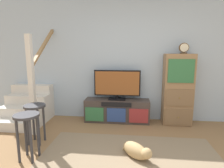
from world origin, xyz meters
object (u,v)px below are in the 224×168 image
at_px(television, 117,84).
at_px(dog, 137,151).
at_px(desk_clock, 184,48).
at_px(media_console, 117,111).
at_px(bar_stool_near, 27,126).
at_px(side_cabinet, 178,90).
at_px(bar_stool_far, 35,114).

relative_size(television, dog, 2.15).
bearing_deg(dog, desk_clock, 56.33).
distance_m(media_console, bar_stool_near, 1.94).
height_order(side_cabinet, bar_stool_far, side_cabinet).
xyz_separation_m(desk_clock, bar_stool_far, (-2.57, -1.10, -1.08)).
bearing_deg(desk_clock, side_cabinet, 167.20).
xyz_separation_m(side_cabinet, bar_stool_far, (-2.51, -1.11, -0.24)).
relative_size(side_cabinet, desk_clock, 6.89).
height_order(side_cabinet, desk_clock, desk_clock).
bearing_deg(bar_stool_near, desk_clock, 32.74).
bearing_deg(bar_stool_near, television, 54.99).
height_order(desk_clock, bar_stool_near, desk_clock).
bearing_deg(desk_clock, bar_stool_near, -147.26).
bearing_deg(side_cabinet, television, 179.37).
bearing_deg(television, side_cabinet, -0.63).
bearing_deg(dog, television, 105.48).
bearing_deg(television, desk_clock, -1.25).
xyz_separation_m(bar_stool_far, dog, (1.65, -0.29, -0.38)).
distance_m(desk_clock, bar_stool_far, 3.00).
xyz_separation_m(bar_stool_near, bar_stool_far, (-0.14, 0.47, -0.01)).
xyz_separation_m(media_console, bar_stool_far, (-1.25, -1.10, 0.25)).
distance_m(media_console, dog, 1.45).
bearing_deg(desk_clock, television, 178.75).
height_order(television, bar_stool_far, television).
bearing_deg(bar_stool_far, media_console, 41.32).
bearing_deg(media_console, bar_stool_far, -138.68).
bearing_deg(media_console, television, 90.00).
bearing_deg(bar_stool_near, media_console, 54.58).
xyz_separation_m(desk_clock, bar_stool_near, (-2.43, -1.57, -1.07)).
relative_size(television, side_cabinet, 0.67).
relative_size(media_console, dog, 3.03).
height_order(bar_stool_far, dog, bar_stool_far).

